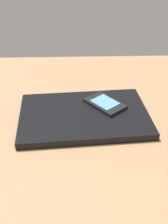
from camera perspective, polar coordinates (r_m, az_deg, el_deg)
desk_surface at (r=70.29cm, az=1.22°, el=-2.06°), size 120.00×80.00×3.00cm
laptop_closed at (r=68.32cm, az=-0.00°, el=-0.75°), size 33.67×23.44×1.85cm
cell_phone_on_laptop at (r=70.69cm, az=4.47°, el=1.81°), size 11.41×11.93×0.99cm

